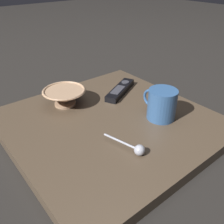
{
  "coord_description": "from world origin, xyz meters",
  "views": [
    {
      "loc": [
        -0.51,
        0.4,
        0.45
      ],
      "look_at": [
        0.0,
        -0.01,
        0.06
      ],
      "focal_mm": 39.08,
      "sensor_mm": 36.0,
      "label": 1
    }
  ],
  "objects_px": {
    "coffee_mug": "(161,104)",
    "cereal_bowl": "(65,96)",
    "teaspoon": "(137,149)",
    "tv_remote_near": "(120,90)"
  },
  "relations": [
    {
      "from": "cereal_bowl",
      "to": "tv_remote_near",
      "type": "relative_size",
      "value": 0.8
    },
    {
      "from": "tv_remote_near",
      "to": "coffee_mug",
      "type": "bearing_deg",
      "value": 175.55
    },
    {
      "from": "cereal_bowl",
      "to": "tv_remote_near",
      "type": "xyz_separation_m",
      "value": [
        -0.05,
        -0.21,
        -0.02
      ]
    },
    {
      "from": "cereal_bowl",
      "to": "coffee_mug",
      "type": "distance_m",
      "value": 0.33
    },
    {
      "from": "coffee_mug",
      "to": "cereal_bowl",
      "type": "bearing_deg",
      "value": 35.97
    },
    {
      "from": "coffee_mug",
      "to": "teaspoon",
      "type": "distance_m",
      "value": 0.2
    },
    {
      "from": "cereal_bowl",
      "to": "tv_remote_near",
      "type": "bearing_deg",
      "value": -103.56
    },
    {
      "from": "coffee_mug",
      "to": "tv_remote_near",
      "type": "xyz_separation_m",
      "value": [
        0.22,
        -0.02,
        -0.04
      ]
    },
    {
      "from": "cereal_bowl",
      "to": "teaspoon",
      "type": "relative_size",
      "value": 1.18
    },
    {
      "from": "teaspoon",
      "to": "cereal_bowl",
      "type": "bearing_deg",
      "value": 2.24
    }
  ]
}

